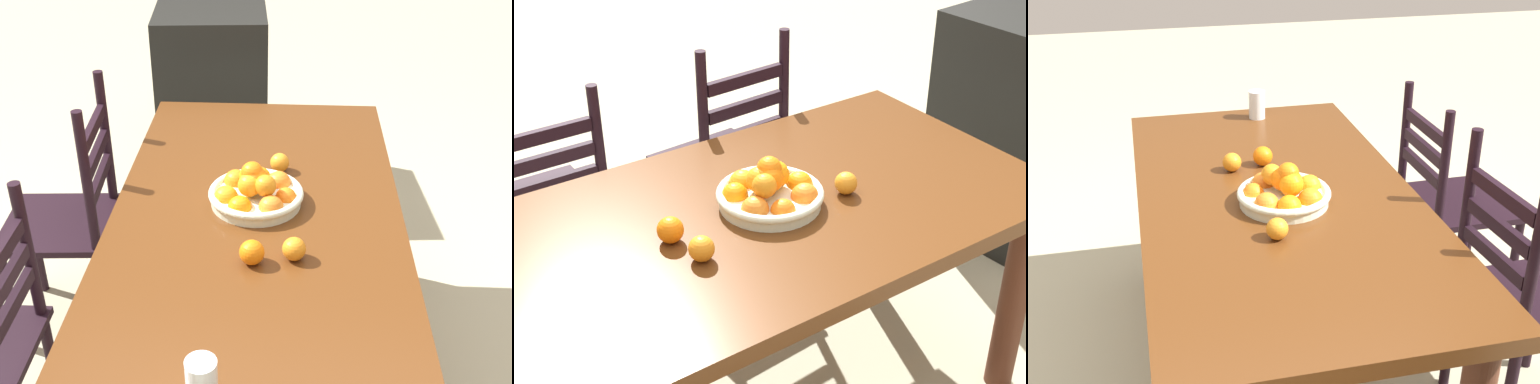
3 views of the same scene
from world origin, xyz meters
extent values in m
cube|color=#522C12|center=(0.00, 0.00, 0.72)|extent=(1.69, 0.88, 0.05)
cylinder|color=#552B1B|center=(0.75, -0.35, 0.35)|extent=(0.09, 0.09, 0.69)
cylinder|color=#552B1B|center=(0.75, 0.35, 0.35)|extent=(0.09, 0.09, 0.69)
cube|color=black|center=(-0.33, 0.84, 0.45)|extent=(0.42, 0.42, 0.03)
cylinder|color=black|center=(-0.15, 1.02, 0.22)|extent=(0.04, 0.04, 0.44)
cylinder|color=black|center=(-0.15, 0.66, 0.22)|extent=(0.04, 0.04, 0.44)
cylinder|color=black|center=(-0.51, 0.66, 0.22)|extent=(0.04, 0.04, 0.44)
cylinder|color=black|center=(-0.15, 0.66, 0.69)|extent=(0.04, 0.04, 0.46)
cube|color=black|center=(-0.33, 0.66, 0.63)|extent=(0.32, 0.03, 0.04)
cube|color=black|center=(-0.33, 0.66, 0.71)|extent=(0.32, 0.03, 0.04)
cube|color=black|center=(-0.33, 0.66, 0.80)|extent=(0.32, 0.03, 0.04)
cube|color=black|center=(0.35, 0.76, 0.45)|extent=(0.43, 0.43, 0.03)
cylinder|color=black|center=(0.51, 0.94, 0.22)|extent=(0.04, 0.04, 0.44)
cylinder|color=black|center=(0.17, 0.92, 0.22)|extent=(0.04, 0.04, 0.44)
cylinder|color=black|center=(0.54, 0.60, 0.22)|extent=(0.04, 0.04, 0.44)
cylinder|color=black|center=(0.19, 0.57, 0.22)|extent=(0.04, 0.04, 0.44)
cylinder|color=black|center=(0.54, 0.60, 0.72)|extent=(0.04, 0.04, 0.52)
cylinder|color=black|center=(0.19, 0.57, 0.72)|extent=(0.04, 0.04, 0.52)
cube|color=black|center=(0.36, 0.59, 0.64)|extent=(0.31, 0.04, 0.04)
cube|color=black|center=(0.36, 0.59, 0.74)|extent=(0.31, 0.04, 0.04)
cube|color=black|center=(0.36, 0.59, 0.85)|extent=(0.31, 0.04, 0.04)
cylinder|color=silver|center=(0.07, 0.01, 0.76)|extent=(0.28, 0.28, 0.04)
torus|color=silver|center=(0.07, 0.01, 0.78)|extent=(0.30, 0.30, 0.02)
sphere|color=orange|center=(0.17, 0.00, 0.78)|extent=(0.07, 0.07, 0.07)
sphere|color=orange|center=(0.14, 0.07, 0.78)|extent=(0.08, 0.08, 0.08)
sphere|color=orange|center=(0.04, 0.10, 0.78)|extent=(0.08, 0.08, 0.08)
sphere|color=orange|center=(-0.01, 0.05, 0.78)|extent=(0.07, 0.07, 0.07)
sphere|color=orange|center=(-0.01, -0.04, 0.78)|extent=(0.08, 0.08, 0.08)
sphere|color=orange|center=(0.05, -0.09, 0.78)|extent=(0.07, 0.07, 0.07)
sphere|color=orange|center=(0.14, -0.06, 0.78)|extent=(0.08, 0.08, 0.08)
sphere|color=orange|center=(0.08, 0.02, 0.85)|extent=(0.07, 0.07, 0.07)
sphere|color=orange|center=(0.03, -0.03, 0.83)|extent=(0.07, 0.07, 0.07)
sphere|color=orange|center=(0.10, 0.02, 0.82)|extent=(0.08, 0.08, 0.08)
sphere|color=orange|center=(0.05, 0.02, 0.82)|extent=(0.07, 0.07, 0.07)
sphere|color=orange|center=(0.07, 0.02, 0.83)|extent=(0.07, 0.07, 0.07)
sphere|color=orange|center=(0.06, 0.02, 0.83)|extent=(0.07, 0.07, 0.07)
sphere|color=orange|center=(0.07, 0.00, 0.83)|extent=(0.07, 0.07, 0.07)
sphere|color=orange|center=(0.28, -0.06, 0.77)|extent=(0.06, 0.06, 0.06)
sphere|color=orange|center=(-0.24, 0.00, 0.78)|extent=(0.07, 0.07, 0.07)
sphere|color=orange|center=(-0.21, -0.11, 0.78)|extent=(0.07, 0.07, 0.07)
camera|label=1|loc=(-1.69, -0.09, 1.84)|focal=46.91mm
camera|label=2|loc=(-0.94, -1.47, 1.84)|focal=54.03mm
camera|label=3|loc=(1.88, -0.42, 1.69)|focal=46.71mm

